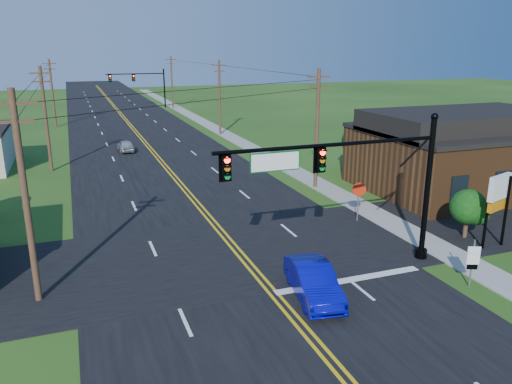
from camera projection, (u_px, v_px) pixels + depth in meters
name	position (u px, v px, depth m)	size (l,w,h in m)	color
road_main	(138.00, 137.00, 60.64)	(16.00, 220.00, 0.04)	black
road_cross	(235.00, 252.00, 26.43)	(70.00, 10.00, 0.04)	black
sidewalk	(247.00, 145.00, 55.13)	(2.00, 160.00, 0.08)	gray
signal_mast_main	(350.00, 177.00, 22.95)	(11.30, 0.60, 7.48)	black
signal_mast_far	(139.00, 82.00, 87.87)	(10.98, 0.60, 7.48)	black
brick_building	(460.00, 158.00, 37.85)	(14.20, 11.20, 4.70)	#543118
utility_pole_left_a	(25.00, 195.00, 20.14)	(1.80, 0.28, 9.00)	#3E2C1C
utility_pole_left_b	(46.00, 117.00, 42.66)	(1.80, 0.28, 9.00)	#3E2C1C
utility_pole_left_c	(52.00, 92.00, 66.97)	(1.80, 0.28, 9.00)	#3E2C1C
utility_pole_right_a	(317.00, 127.00, 37.39)	(1.80, 0.28, 9.00)	#3E2C1C
utility_pole_right_b	(220.00, 96.00, 60.80)	(1.80, 0.28, 9.00)	#3E2C1C
utility_pole_right_c	(172.00, 81.00, 87.81)	(1.80, 0.28, 9.00)	#3E2C1C
tree_right_back	(359.00, 141.00, 43.65)	(3.00, 3.00, 4.10)	#3E2C1C
shrub_corner	(468.00, 207.00, 28.00)	(2.00, 2.00, 2.86)	#3E2C1C
blue_car	(313.00, 282.00, 21.47)	(1.58, 4.54, 1.50)	#0709A4
distant_car	(126.00, 146.00, 51.79)	(1.42, 3.53, 1.20)	#B9B9BF
route_sign	(473.00, 260.00, 22.30)	(0.54, 0.26, 2.28)	slate
stop_sign	(359.00, 193.00, 30.71)	(0.85, 0.37, 2.52)	slate
pylon_sign	(499.00, 195.00, 26.35)	(1.96, 0.89, 4.06)	black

